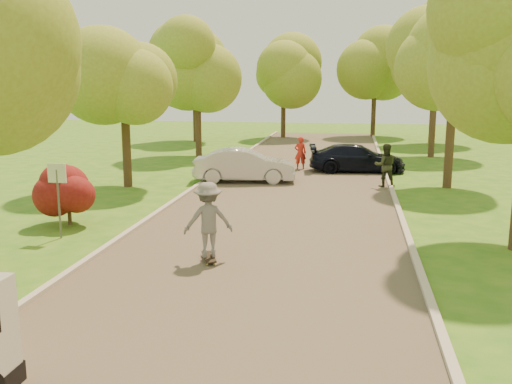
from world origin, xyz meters
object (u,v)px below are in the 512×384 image
Objects in this scene: street_sign at (58,185)px; longboard at (209,257)px; silver_sedan at (244,165)px; person_olive at (385,165)px; dark_sedan at (357,158)px; person_striped at (300,153)px; skateboarder at (208,220)px.

street_sign is 2.17× the size of longboard.
silver_sedan is 2.43× the size of person_olive.
person_olive is at bearing -169.67° from dark_sedan.
person_olive reaches higher than person_striped.
silver_sedan is 0.96× the size of dark_sedan.
dark_sedan is at bearing -125.33° from longboard.
skateboarder is at bearing 74.87° from person_striped.
street_sign is 5.12m from longboard.
person_striped is (-2.83, 0.33, 0.15)m from dark_sedan.
street_sign is at bearing 56.35° from person_striped.
person_olive is at bearing -99.84° from silver_sedan.
longboard is 0.60× the size of person_striped.
silver_sedan is 11.37m from longboard.
skateboarder reaches higher than silver_sedan.
person_striped reaches higher than silver_sedan.
person_olive is (9.60, 9.72, -0.64)m from street_sign.
silver_sedan is 6.11m from person_olive.
longboard is 12.13m from person_olive.
dark_sedan reaches higher than longboard.
street_sign is at bearing 142.31° from dark_sedan.
person_striped is 5.85m from person_olive.
skateboarder reaches higher than dark_sedan.
skateboarder reaches higher than person_olive.
dark_sedan is 2.81× the size of person_striped.
silver_sedan is at bearing -7.13° from person_olive.
skateboarder is 15.39m from person_striped.
silver_sedan is 4.47× the size of longboard.
dark_sedan is 15.49m from longboard.
dark_sedan is at bearing 161.47° from person_striped.
street_sign reaches higher than person_olive.
street_sign reaches higher than silver_sedan.
person_olive is at bearing 121.12° from person_striped.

